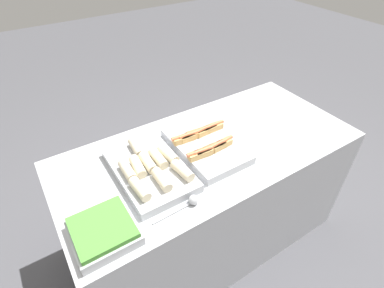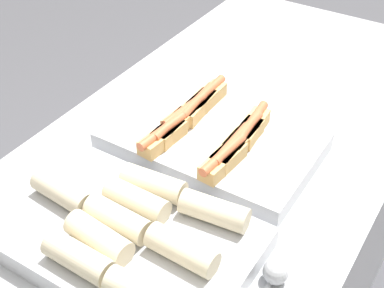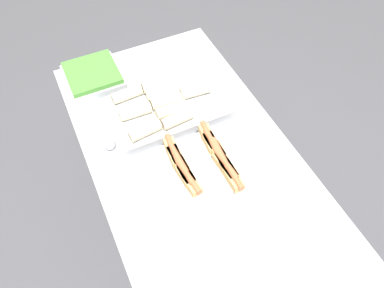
{
  "view_description": "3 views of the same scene",
  "coord_description": "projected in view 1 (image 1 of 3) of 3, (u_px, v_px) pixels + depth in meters",
  "views": [
    {
      "loc": [
        -0.81,
        -1.08,
        1.99
      ],
      "look_at": [
        -0.12,
        0.0,
        0.95
      ],
      "focal_mm": 28.0,
      "sensor_mm": 36.0,
      "label": 1
    },
    {
      "loc": [
        -0.92,
        -0.5,
        1.7
      ],
      "look_at": [
        -0.12,
        0.0,
        0.95
      ],
      "focal_mm": 50.0,
      "sensor_mm": 36.0,
      "label": 2
    },
    {
      "loc": [
        0.69,
        -0.39,
        2.17
      ],
      "look_at": [
        -0.12,
        0.0,
        0.95
      ],
      "focal_mm": 35.0,
      "sensor_mm": 36.0,
      "label": 3
    }
  ],
  "objects": [
    {
      "name": "serving_spoon_near",
      "position": [
        190.0,
        202.0,
        1.4
      ],
      "size": [
        0.24,
        0.05,
        0.05
      ],
      "color": "#B2B5BA",
      "rests_on": "counter"
    },
    {
      "name": "tray_side_front",
      "position": [
        103.0,
        231.0,
        1.26
      ],
      "size": [
        0.26,
        0.26,
        0.07
      ],
      "color": "#B7BABF",
      "rests_on": "counter"
    },
    {
      "name": "ground_plane",
      "position": [
        206.0,
        235.0,
        2.3
      ],
      "size": [
        12.0,
        12.0,
        0.0
      ],
      "primitive_type": "plane",
      "color": "#4C4C51"
    },
    {
      "name": "tray_hotdogs",
      "position": [
        205.0,
        144.0,
        1.71
      ],
      "size": [
        0.35,
        0.5,
        0.1
      ],
      "color": "#B7BABF",
      "rests_on": "counter"
    },
    {
      "name": "counter",
      "position": [
        207.0,
        197.0,
        2.02
      ],
      "size": [
        1.78,
        0.83,
        0.87
      ],
      "color": "#B7BABF",
      "rests_on": "ground_plane"
    },
    {
      "name": "tray_wraps",
      "position": [
        150.0,
        169.0,
        1.55
      ],
      "size": [
        0.33,
        0.53,
        0.1
      ],
      "color": "#B7BABF",
      "rests_on": "counter"
    }
  ]
}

